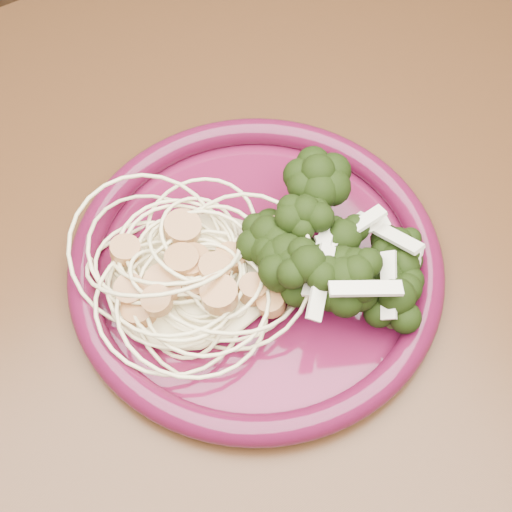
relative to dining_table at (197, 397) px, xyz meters
The scene contains 6 objects.
dining_table is the anchor object (origin of this frame).
dinner_plate 0.13m from the dining_table, 19.20° to the left, with size 0.33×0.33×0.02m.
spaghetti_pile 0.13m from the dining_table, 53.45° to the left, with size 0.13×0.11×0.03m, color beige.
scallop_cluster 0.16m from the dining_table, 53.45° to the left, with size 0.12×0.12×0.04m, color #B27944, non-canonical shape.
broccoli_pile 0.18m from the dining_table, ahead, with size 0.09×0.16×0.05m, color black.
onion_garnish 0.21m from the dining_table, ahead, with size 0.07×0.10×0.05m, color beige, non-canonical shape.
Camera 1 is at (-0.07, -0.20, 1.20)m, focal length 50.00 mm.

